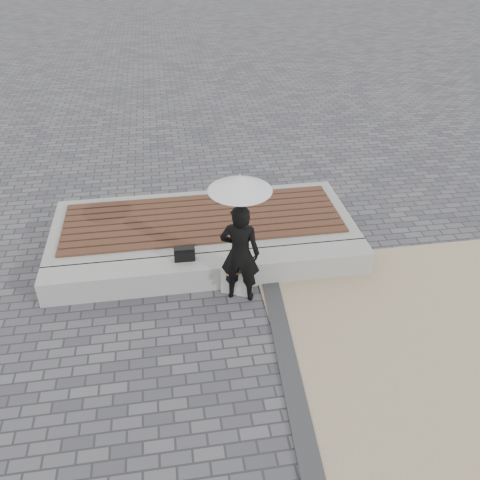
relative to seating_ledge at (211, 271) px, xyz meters
name	(u,v)px	position (x,y,z in m)	size (l,w,h in m)	color
ground	(225,359)	(0.00, -1.60, -0.20)	(80.00, 80.00, 0.00)	#504F55
terrazzo_zone	(478,358)	(3.20, -2.10, -0.19)	(5.00, 5.00, 0.02)	tan
edging_band	(292,381)	(0.75, -2.10, -0.18)	(0.25, 5.20, 0.04)	#313234
seating_ledge	(211,271)	(0.00, 0.00, 0.00)	(5.00, 0.45, 0.40)	gray
timber_platform	(203,229)	(0.00, 1.20, 0.00)	(5.00, 2.00, 0.40)	gray
timber_decking	(203,218)	(0.00, 1.20, 0.22)	(4.60, 1.60, 0.04)	brown
woman	(240,253)	(0.38, -0.41, 0.57)	(0.56, 0.37, 1.55)	black
parasol	(240,183)	(0.38, -0.41, 1.68)	(0.84, 0.84, 1.08)	silver
handbag	(185,254)	(-0.38, 0.07, 0.31)	(0.31, 0.11, 0.22)	black
canvas_tote	(237,279)	(0.35, -0.30, 0.03)	(0.43, 0.18, 0.46)	#BCBCB8
magazine	(237,269)	(0.35, -0.35, 0.26)	(0.34, 0.25, 0.01)	#CC333B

